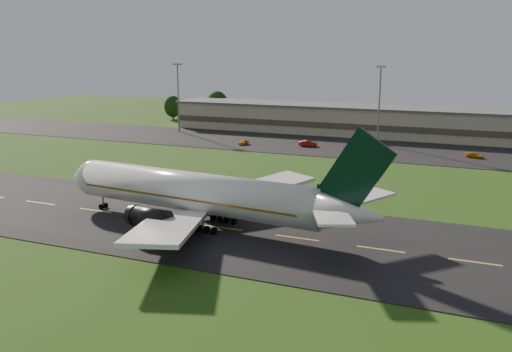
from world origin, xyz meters
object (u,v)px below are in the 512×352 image
at_px(service_vehicle_a, 244,142).
at_px(service_vehicle_b, 308,143).
at_px(terminal, 395,123).
at_px(light_mast_centre, 380,96).
at_px(airliner, 200,194).
at_px(light_mast_west, 178,89).
at_px(service_vehicle_c, 366,145).
at_px(service_vehicle_d, 475,155).

height_order(service_vehicle_a, service_vehicle_b, service_vehicle_b).
xyz_separation_m(terminal, light_mast_centre, (-1.40, -16.18, 8.75)).
distance_m(terminal, service_vehicle_a, 45.29).
bearing_deg(terminal, airliner, -95.82).
relative_size(light_mast_west, service_vehicle_b, 4.44).
relative_size(service_vehicle_a, service_vehicle_c, 0.69).
bearing_deg(light_mast_west, service_vehicle_b, -13.05).
distance_m(airliner, service_vehicle_d, 77.27).
relative_size(light_mast_centre, service_vehicle_c, 3.77).
xyz_separation_m(airliner, service_vehicle_b, (-7.24, 69.80, -3.81)).
relative_size(airliner, service_vehicle_a, 13.75).
height_order(terminal, service_vehicle_a, terminal).
xyz_separation_m(airliner, service_vehicle_a, (-23.48, 65.72, -3.93)).
bearing_deg(service_vehicle_d, service_vehicle_a, 109.76).
xyz_separation_m(service_vehicle_b, service_vehicle_d, (40.00, 0.07, -0.17)).
bearing_deg(service_vehicle_d, service_vehicle_b, 105.64).
relative_size(light_mast_centre, service_vehicle_d, 5.03).
xyz_separation_m(light_mast_west, service_vehicle_d, (84.36, -10.21, -12.05)).
bearing_deg(light_mast_west, airliner, -57.21).
bearing_deg(service_vehicle_d, light_mast_west, 98.64).
distance_m(light_mast_centre, service_vehicle_c, 13.66).
bearing_deg(terminal, service_vehicle_c, -97.31).
relative_size(service_vehicle_b, service_vehicle_c, 0.85).
bearing_deg(airliner, service_vehicle_a, 114.96).
xyz_separation_m(airliner, service_vehicle_c, (6.89, 73.52, -3.81)).
relative_size(service_vehicle_a, service_vehicle_b, 0.81).
bearing_deg(service_vehicle_b, terminal, -41.48).
height_order(terminal, service_vehicle_b, terminal).
relative_size(light_mast_west, light_mast_centre, 1.00).
distance_m(airliner, terminal, 96.76).
distance_m(service_vehicle_a, service_vehicle_c, 31.35).
bearing_deg(terminal, service_vehicle_d, -48.99).
bearing_deg(service_vehicle_a, service_vehicle_b, 13.75).
bearing_deg(service_vehicle_d, service_vehicle_c, 97.51).
xyz_separation_m(terminal, service_vehicle_a, (-33.29, -30.54, -3.26)).
relative_size(service_vehicle_c, service_vehicle_d, 1.34).
bearing_deg(service_vehicle_b, light_mast_west, 68.26).
distance_m(airliner, service_vehicle_a, 69.90).
bearing_deg(service_vehicle_a, service_vehicle_d, 3.87).
distance_m(airliner, light_mast_centre, 80.92).
relative_size(airliner, light_mast_centre, 2.52).
bearing_deg(service_vehicle_d, terminal, 56.55).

